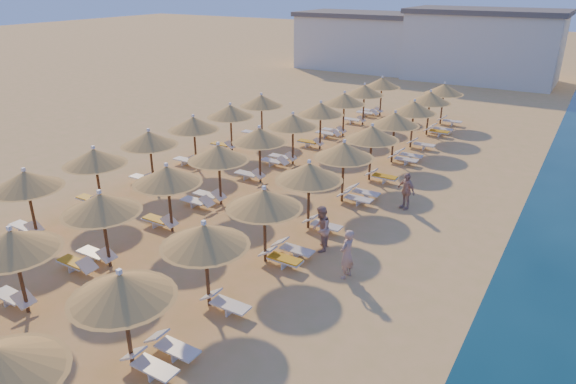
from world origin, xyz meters
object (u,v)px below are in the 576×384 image
Objects in this scene: beachgoer_a at (347,254)px; parasol_row_west at (240,144)px; beachgoer_b at (321,229)px; beachgoer_c at (406,191)px; parasol_row_east at (328,161)px.

parasol_row_west is at bearing -111.69° from beachgoer_a.
parasol_row_west reaches higher than beachgoer_a.
beachgoer_c is at bearing 147.50° from beachgoer_b.
parasol_row_west is 7.25m from beachgoer_b.
parasol_row_east is 5.77m from beachgoer_a.
beachgoer_b is at bearing -118.83° from beachgoer_a.
beachgoer_b is at bearing -66.26° from parasol_row_east.
parasol_row_west is at bearing -134.86° from beachgoer_b.
beachgoer_a is (0.23, -7.01, 0.05)m from beachgoer_c.
parasol_row_east is 4.20m from beachgoer_c.
beachgoer_a is (8.03, -4.54, -1.62)m from parasol_row_west.
beachgoer_b is at bearing -27.26° from parasol_row_west.
beachgoer_a reaches higher than beachgoer_c.
beachgoer_c is at bearing -170.32° from beachgoer_a.
parasol_row_west is 22.33× the size of beachgoer_c.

